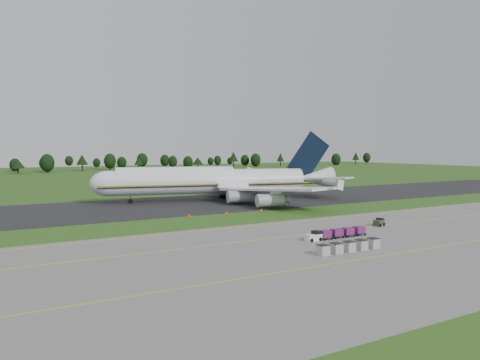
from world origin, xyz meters
TOP-DOWN VIEW (x-y plane):
  - ground at (0.00, 0.00)m, footprint 600.00×600.00m
  - apron at (0.00, -34.00)m, footprint 300.00×52.00m
  - taxiway at (0.00, 28.00)m, footprint 300.00×40.00m
  - apron_markings at (0.00, -26.98)m, footprint 300.00×30.20m
  - tree_line at (-1.37, 219.48)m, footprint 529.05×22.99m
  - aircraft at (7.95, 31.98)m, footprint 71.00×67.04m
  - baggage_train at (0.70, -27.10)m, footprint 12.14×1.55m
  - utility_cart at (15.97, -22.12)m, footprint 2.47×1.89m
  - uld_row at (-4.33, -35.72)m, footprint 11.11×1.51m
  - edge_markers at (-1.87, 6.06)m, footprint 18.82×0.30m

SIDE VIEW (x-z plane):
  - ground at x=0.00m, z-range 0.00..0.00m
  - apron at x=0.00m, z-range 0.00..0.06m
  - taxiway at x=0.00m, z-range 0.00..0.08m
  - apron_markings at x=0.00m, z-range 0.06..0.07m
  - edge_markers at x=-1.87m, z-range -0.03..0.57m
  - utility_cart at x=15.97m, z-range 0.05..1.25m
  - uld_row at x=-4.33m, z-range 0.06..1.56m
  - baggage_train at x=0.70m, z-range 0.10..1.60m
  - aircraft at x=7.95m, z-range -4.26..15.61m
  - tree_line at x=-1.37m, z-range 0.01..11.92m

